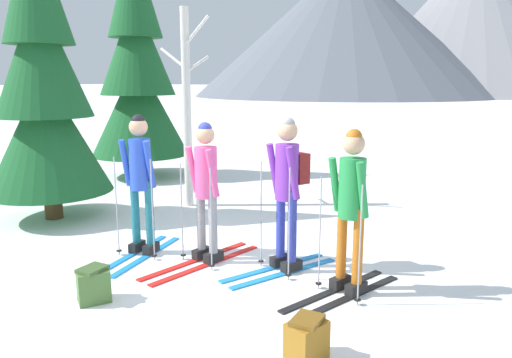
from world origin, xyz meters
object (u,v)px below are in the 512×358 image
Objects in this scene: skier_in_blue at (140,177)px; pine_tree_mid at (137,70)px; skier_in_green at (351,204)px; backpack_on_snow_beside at (307,340)px; skier_in_purple at (287,184)px; pine_tree_near at (43,86)px; skier_in_pink at (206,186)px; birch_tree_tall at (187,106)px; backpack_on_snow_front at (94,285)px.

pine_tree_mid reaches higher than skier_in_blue.
backpack_on_snow_beside is (0.10, -1.44, -0.81)m from skier_in_green.
skier_in_purple is at bearing -34.27° from pine_tree_mid.
backpack_on_snow_beside is at bearing -25.08° from skier_in_blue.
backpack_on_snow_beside is at bearing -20.25° from pine_tree_near.
skier_in_pink is at bearing -41.50° from pine_tree_mid.
skier_in_purple is at bearing -3.12° from pine_tree_near.
birch_tree_tall is 4.35m from backpack_on_snow_front.
skier_in_pink is (0.91, 0.15, -0.06)m from skier_in_blue.
skier_in_purple is 0.34× the size of pine_tree_mid.
pine_tree_near is at bearing 146.19° from backpack_on_snow_front.
pine_tree_near reaches higher than skier_in_green.
skier_in_green is at bearing -5.81° from pine_tree_near.
skier_in_pink is at bearing 75.30° from backpack_on_snow_front.
skier_in_purple is 0.92m from skier_in_green.
pine_tree_mid reaches higher than skier_in_pink.
backpack_on_snow_front is (1.46, -3.76, -1.64)m from birch_tree_tall.
skier_in_pink is 0.96× the size of skier_in_purple.
skier_in_green is at bearing 94.11° from backpack_on_snow_beside.
skier_in_pink is 1.04m from skier_in_purple.
pine_tree_mid is at bearing 147.57° from skier_in_green.
skier_in_purple reaches higher than backpack_on_snow_beside.
backpack_on_snow_beside is (3.84, -3.74, -1.64)m from birch_tree_tall.
skier_in_blue is at bearing 110.39° from backpack_on_snow_front.
skier_in_green is 7.72m from pine_tree_mid.
pine_tree_near is 3.72m from pine_tree_mid.
pine_tree_near is 1.36× the size of birch_tree_tall.
skier_in_green is 4.47m from birch_tree_tall.
skier_in_purple is (1.92, 0.38, 0.03)m from skier_in_blue.
pine_tree_near is (-5.26, 0.54, 1.19)m from skier_in_green.
pine_tree_mid is at bearing 107.83° from pine_tree_near.
birch_tree_tall reaches higher than skier_in_blue.
skier_in_green is at bearing -32.43° from pine_tree_mid.
skier_in_purple is at bearing 51.20° from backpack_on_snow_front.
pine_tree_near reaches higher than skier_in_blue.
skier_in_blue reaches higher than skier_in_green.
pine_tree_near is (-3.38, 0.47, 1.21)m from skier_in_pink.
pine_tree_near is at bearing 172.09° from skier_in_pink.
backpack_on_snow_front is at bearing -147.31° from skier_in_green.
skier_in_pink is at bearing -167.19° from skier_in_purple.
birch_tree_tall reaches higher than skier_in_purple.
birch_tree_tall reaches higher than backpack_on_snow_beside.
skier_in_pink is 0.33× the size of pine_tree_mid.
backpack_on_snow_front is (-0.40, -1.53, -0.80)m from skier_in_pink.
skier_in_blue reaches higher than backpack_on_snow_front.
skier_in_pink is 4.72× the size of backpack_on_snow_beside.
pine_tree_mid is (-3.61, 4.15, 1.46)m from skier_in_blue.
birch_tree_tall is at bearing 148.44° from skier_in_green.
skier_in_green is 4.48× the size of backpack_on_snow_front.
skier_in_green is at bearing -31.56° from birch_tree_tall.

